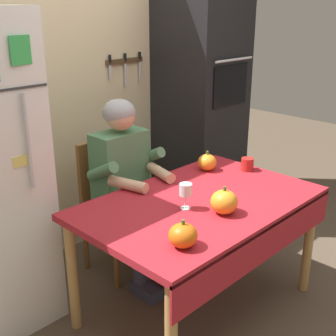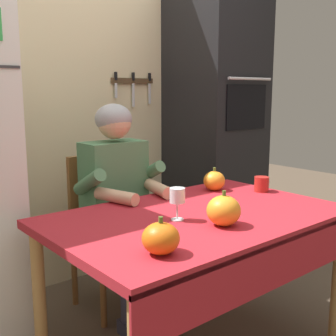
# 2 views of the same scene
# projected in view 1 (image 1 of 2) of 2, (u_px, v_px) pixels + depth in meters

# --- Properties ---
(ground_plane) EXTENTS (10.00, 10.00, 0.00)m
(ground_plane) POSITION_uv_depth(u_px,v_px,m) (209.00, 313.00, 2.77)
(ground_plane) COLOR brown
(ground_plane) RESTS_ON ground
(back_wall_assembly) EXTENTS (3.70, 0.13, 2.60)m
(back_wall_assembly) POSITION_uv_depth(u_px,v_px,m) (75.00, 78.00, 3.24)
(back_wall_assembly) COLOR beige
(back_wall_assembly) RESTS_ON ground
(wall_oven) EXTENTS (0.60, 0.64, 2.10)m
(wall_oven) POSITION_uv_depth(u_px,v_px,m) (201.00, 99.00, 3.77)
(wall_oven) COLOR black
(wall_oven) RESTS_ON ground
(dining_table) EXTENTS (1.40, 0.90, 0.74)m
(dining_table) POSITION_uv_depth(u_px,v_px,m) (202.00, 214.00, 2.59)
(dining_table) COLOR tan
(dining_table) RESTS_ON ground
(chair_behind_person) EXTENTS (0.40, 0.40, 0.93)m
(chair_behind_person) POSITION_uv_depth(u_px,v_px,m) (111.00, 200.00, 3.13)
(chair_behind_person) COLOR brown
(chair_behind_person) RESTS_ON ground
(seated_person) EXTENTS (0.47, 0.55, 1.25)m
(seated_person) POSITION_uv_depth(u_px,v_px,m) (127.00, 177.00, 2.93)
(seated_person) COLOR #38384C
(seated_person) RESTS_ON ground
(coffee_mug) EXTENTS (0.11, 0.08, 0.09)m
(coffee_mug) POSITION_uv_depth(u_px,v_px,m) (247.00, 164.00, 3.02)
(coffee_mug) COLOR #B2231E
(coffee_mug) RESTS_ON dining_table
(wine_glass) EXTENTS (0.07, 0.07, 0.15)m
(wine_glass) POSITION_uv_depth(u_px,v_px,m) (186.00, 191.00, 2.43)
(wine_glass) COLOR white
(wine_glass) RESTS_ON dining_table
(pumpkin_large) EXTENTS (0.13, 0.13, 0.14)m
(pumpkin_large) POSITION_uv_depth(u_px,v_px,m) (207.00, 162.00, 3.02)
(pumpkin_large) COLOR orange
(pumpkin_large) RESTS_ON dining_table
(pumpkin_medium) EXTENTS (0.15, 0.15, 0.15)m
(pumpkin_medium) POSITION_uv_depth(u_px,v_px,m) (224.00, 202.00, 2.39)
(pumpkin_medium) COLOR orange
(pumpkin_medium) RESTS_ON dining_table
(pumpkin_small) EXTENTS (0.14, 0.14, 0.14)m
(pumpkin_small) POSITION_uv_depth(u_px,v_px,m) (183.00, 235.00, 2.07)
(pumpkin_small) COLOR orange
(pumpkin_small) RESTS_ON dining_table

